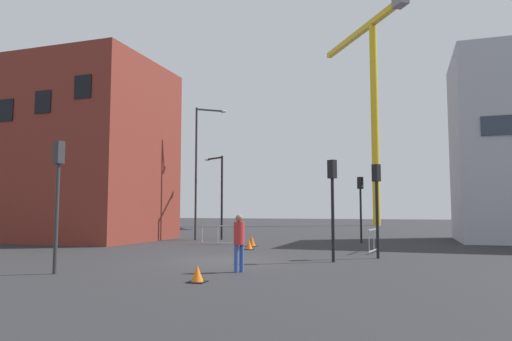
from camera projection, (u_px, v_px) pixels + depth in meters
name	position (u px, v px, depth m)	size (l,w,h in m)	color
ground	(224.00, 260.00, 17.75)	(160.00, 160.00, 0.00)	#28282B
brick_building	(89.00, 152.00, 29.76)	(8.92, 8.26, 11.28)	maroon
construction_crane	(372.00, 87.00, 58.45)	(12.05, 17.52, 26.22)	gold
streetlamp_tall	(200.00, 162.00, 30.35)	(1.72, 1.34, 8.69)	#2D2D30
streetlamp_short	(219.00, 188.00, 30.51)	(1.72, 1.04, 5.50)	black
traffic_light_corner	(58.00, 184.00, 14.30)	(0.39, 0.30, 4.08)	#2D2D30
traffic_light_verge	(332.00, 193.00, 17.43)	(0.39, 0.35, 3.84)	black
traffic_light_crosswalk	(377.00, 195.00, 18.70)	(0.38, 0.36, 3.80)	black
traffic_light_near	(361.00, 198.00, 26.98)	(0.37, 0.37, 3.86)	black
pedestrian_walking	(239.00, 238.00, 14.51)	(0.34, 0.34, 1.80)	#33519E
safety_barrier_rear	(218.00, 235.00, 25.74)	(2.14, 0.10, 1.08)	#B2B5BA
safety_barrier_mid_span	(374.00, 240.00, 21.09)	(0.37, 2.19, 1.08)	#9EA0A5
traffic_cone_orange	(252.00, 241.00, 24.48)	(0.57, 0.57, 0.58)	black
traffic_cone_by_barrier	(197.00, 274.00, 12.43)	(0.46, 0.46, 0.47)	black
traffic_cone_on_verge	(249.00, 245.00, 22.59)	(0.47, 0.47, 0.47)	black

